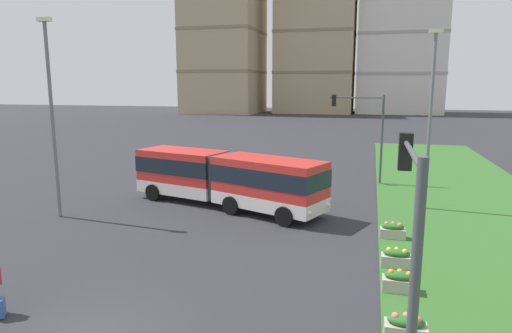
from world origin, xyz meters
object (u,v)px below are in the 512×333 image
object	(u,v)px
flower_planter_0	(406,327)
traffic_light_near_right	(409,248)
streetlight_left	(52,112)
apartment_tower_west	(224,13)
articulated_bus	(226,178)
apartment_tower_centre	(402,17)
flower_planter_2	(396,258)
streetlight_median	(430,114)
car_white_van	(198,163)
rolling_suitcase	(0,308)
traffic_light_far_right	(365,123)
apartment_tower_westcentre	(317,15)
flower_planter_1	(399,281)
flower_planter_3	(393,230)

from	to	relation	value
flower_planter_0	traffic_light_near_right	size ratio (longest dim) A/B	0.19
streetlight_left	apartment_tower_west	world-z (taller)	apartment_tower_west
articulated_bus	apartment_tower_centre	bearing A→B (deg)	81.80
articulated_bus	streetlight_left	bearing A→B (deg)	-152.47
flower_planter_2	streetlight_median	world-z (taller)	streetlight_median
articulated_bus	car_white_van	world-z (taller)	articulated_bus
articulated_bus	flower_planter_0	distance (m)	14.82
rolling_suitcase	streetlight_left	bearing A→B (deg)	119.51
traffic_light_far_right	apartment_tower_west	world-z (taller)	apartment_tower_west
streetlight_left	traffic_light_near_right	bearing A→B (deg)	-34.87
rolling_suitcase	apartment_tower_westcentre	bearing A→B (deg)	92.27
rolling_suitcase	flower_planter_1	xyz separation A→B (m)	(11.52, 4.64, 0.11)
articulated_bus	streetlight_median	bearing A→B (deg)	11.33
apartment_tower_westcentre	traffic_light_near_right	bearing A→B (deg)	-81.98
flower_planter_0	flower_planter_1	size ratio (longest dim) A/B	1.00
flower_planter_1	flower_planter_3	world-z (taller)	same
flower_planter_0	flower_planter_3	xyz separation A→B (m)	(0.00, 8.36, 0.00)
rolling_suitcase	apartment_tower_westcentre	size ratio (longest dim) A/B	0.02
rolling_suitcase	traffic_light_far_right	distance (m)	24.17
traffic_light_far_right	streetlight_median	distance (m)	7.08
flower_planter_0	flower_planter_1	xyz separation A→B (m)	(0.00, 2.96, 0.00)
traffic_light_far_right	apartment_tower_westcentre	size ratio (longest dim) A/B	0.13
flower_planter_0	streetlight_median	bearing A→B (deg)	82.23
car_white_van	apartment_tower_westcentre	distance (m)	87.75
flower_planter_0	flower_planter_3	bearing A→B (deg)	90.00
traffic_light_near_right	apartment_tower_west	distance (m)	111.34
traffic_light_far_right	apartment_tower_westcentre	distance (m)	88.81
flower_planter_0	streetlight_left	xyz separation A→B (m)	(-16.80, 7.65, 5.06)
flower_planter_2	apartment_tower_westcentre	size ratio (longest dim) A/B	0.02
apartment_tower_centre	streetlight_median	bearing A→B (deg)	-91.87
flower_planter_3	car_white_van	bearing A→B (deg)	139.00
flower_planter_0	apartment_tower_westcentre	distance (m)	109.16
traffic_light_far_right	flower_planter_3	bearing A→B (deg)	-82.31
rolling_suitcase	traffic_light_far_right	size ratio (longest dim) A/B	0.16
apartment_tower_west	apartment_tower_westcentre	distance (m)	23.46
articulated_bus	flower_planter_3	distance (m)	9.64
flower_planter_0	streetlight_left	distance (m)	19.14
apartment_tower_westcentre	flower_planter_2	bearing A→B (deg)	-81.06
car_white_van	apartment_tower_centre	distance (m)	92.43
car_white_van	streetlight_left	distance (m)	14.21
flower_planter_1	apartment_tower_west	bearing A→B (deg)	111.79
streetlight_left	apartment_tower_centre	distance (m)	104.54
streetlight_left	flower_planter_0	bearing A→B (deg)	-24.49
apartment_tower_westcentre	flower_planter_1	bearing A→B (deg)	-81.24
rolling_suitcase	streetlight_median	bearing A→B (deg)	49.31
rolling_suitcase	apartment_tower_westcentre	world-z (taller)	apartment_tower_westcentre
rolling_suitcase	car_white_van	bearing A→B (deg)	97.15
streetlight_left	apartment_tower_westcentre	distance (m)	99.48
flower_planter_0	traffic_light_far_right	distance (m)	20.42
streetlight_median	apartment_tower_west	bearing A→B (deg)	115.35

